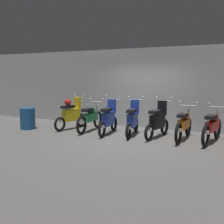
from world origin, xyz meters
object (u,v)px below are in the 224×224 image
object	(u,v)px
motorbike_slot_0	(72,114)
motorbike_slot_3	(133,120)
motorbike_slot_4	(158,121)
motorbike_slot_6	(212,126)
motorbike_slot_5	(184,124)
trash_bin	(28,118)
motorbike_slot_1	(90,117)
motorbike_slot_2	(109,119)

from	to	relation	value
motorbike_slot_0	motorbike_slot_3	world-z (taller)	same
motorbike_slot_4	motorbike_slot_6	world-z (taller)	motorbike_slot_4
motorbike_slot_5	trash_bin	distance (m)	5.66
motorbike_slot_3	motorbike_slot_5	distance (m)	1.66
motorbike_slot_1	trash_bin	size ratio (longest dim) A/B	2.46
motorbike_slot_5	motorbike_slot_6	world-z (taller)	same
trash_bin	motorbike_slot_2	bearing A→B (deg)	9.23
trash_bin	motorbike_slot_6	bearing A→B (deg)	6.64
motorbike_slot_4	motorbike_slot_1	bearing A→B (deg)	-179.41
motorbike_slot_5	motorbike_slot_0	bearing A→B (deg)	-179.43
motorbike_slot_0	motorbike_slot_2	world-z (taller)	same
motorbike_slot_6	motorbike_slot_3	bearing A→B (deg)	-177.55
motorbike_slot_0	motorbike_slot_3	bearing A→B (deg)	-1.50
motorbike_slot_0	motorbike_slot_5	size ratio (longest dim) A/B	0.85
motorbike_slot_2	motorbike_slot_6	distance (m)	3.31
motorbike_slot_2	motorbike_slot_4	size ratio (longest dim) A/B	1.00
motorbike_slot_1	motorbike_slot_3	size ratio (longest dim) A/B	1.17
motorbike_slot_1	motorbike_slot_6	size ratio (longest dim) A/B	1.01
motorbike_slot_3	motorbike_slot_1	bearing A→B (deg)	178.37
trash_bin	motorbike_slot_0	bearing A→B (deg)	25.38
motorbike_slot_2	trash_bin	bearing A→B (deg)	-170.77
motorbike_slot_0	motorbike_slot_6	xyz separation A→B (m)	(4.95, 0.04, -0.08)
motorbike_slot_0	motorbike_slot_1	size ratio (longest dim) A/B	0.85
motorbike_slot_4	motorbike_slot_6	bearing A→B (deg)	1.17
motorbike_slot_4	motorbike_slot_2	bearing A→B (deg)	-172.90
motorbike_slot_0	motorbike_slot_6	size ratio (longest dim) A/B	0.86
motorbike_slot_1	motorbike_slot_2	bearing A→B (deg)	-12.42
motorbike_slot_0	motorbike_slot_4	world-z (taller)	same
motorbike_slot_1	motorbike_slot_2	world-z (taller)	motorbike_slot_2
motorbike_slot_0	motorbike_slot_5	bearing A→B (deg)	0.57
motorbike_slot_3	motorbike_slot_6	distance (m)	2.49
motorbike_slot_1	motorbike_slot_6	bearing A→B (deg)	0.82
motorbike_slot_1	motorbike_slot_0	bearing A→B (deg)	178.79
motorbike_slot_1	motorbike_slot_4	distance (m)	2.48
motorbike_slot_5	motorbike_slot_6	size ratio (longest dim) A/B	1.01
motorbike_slot_1	motorbike_slot_3	xyz separation A→B (m)	(1.64, -0.05, 0.04)
motorbike_slot_6	trash_bin	size ratio (longest dim) A/B	2.45
motorbike_slot_1	motorbike_slot_4	world-z (taller)	motorbike_slot_4
motorbike_slot_2	trash_bin	xyz separation A→B (m)	(-3.13, -0.51, -0.13)
motorbike_slot_5	motorbike_slot_1	bearing A→B (deg)	-178.99
motorbike_slot_2	motorbike_slot_3	distance (m)	0.83
motorbike_slot_0	motorbike_slot_1	xyz separation A→B (m)	(0.82, -0.02, -0.08)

